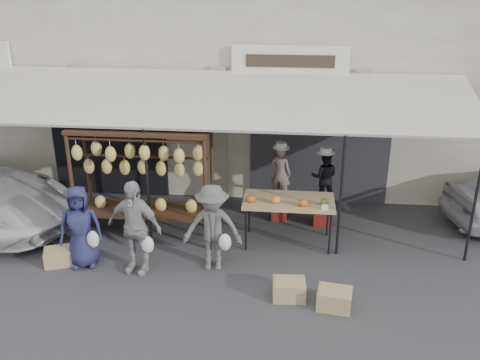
{
  "coord_description": "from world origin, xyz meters",
  "views": [
    {
      "loc": [
        1.61,
        -7.63,
        5.04
      ],
      "look_at": [
        0.68,
        1.4,
        1.3
      ],
      "focal_mm": 40.0,
      "sensor_mm": 36.0,
      "label": 1
    }
  ],
  "objects_px": {
    "customer_mid": "(134,227)",
    "vendor_left": "(281,173)",
    "vendor_right": "(324,177)",
    "crate_near_b": "(334,299)",
    "customer_right": "(212,228)",
    "crate_near_a": "(289,289)",
    "banana_rack": "(142,162)",
    "produce_table": "(289,202)",
    "customer_left": "(80,227)",
    "crate_far": "(59,257)"
  },
  "relations": [
    {
      "from": "vendor_left",
      "to": "vendor_right",
      "type": "xyz_separation_m",
      "value": [
        0.88,
        -0.14,
        0.0
      ]
    },
    {
      "from": "vendor_left",
      "to": "customer_mid",
      "type": "height_order",
      "value": "customer_mid"
    },
    {
      "from": "produce_table",
      "to": "vendor_right",
      "type": "distance_m",
      "value": 1.15
    },
    {
      "from": "crate_near_a",
      "to": "banana_rack",
      "type": "bearing_deg",
      "value": 147.42
    },
    {
      "from": "banana_rack",
      "to": "vendor_right",
      "type": "relative_size",
      "value": 2.36
    },
    {
      "from": "customer_mid",
      "to": "crate_near_b",
      "type": "xyz_separation_m",
      "value": [
        3.36,
        -0.75,
        -0.69
      ]
    },
    {
      "from": "customer_mid",
      "to": "customer_right",
      "type": "distance_m",
      "value": 1.32
    },
    {
      "from": "banana_rack",
      "to": "customer_right",
      "type": "height_order",
      "value": "banana_rack"
    },
    {
      "from": "customer_right",
      "to": "vendor_left",
      "type": "bearing_deg",
      "value": 59.47
    },
    {
      "from": "banana_rack",
      "to": "customer_right",
      "type": "relative_size",
      "value": 1.65
    },
    {
      "from": "customer_left",
      "to": "crate_near_a",
      "type": "distance_m",
      "value": 3.75
    },
    {
      "from": "vendor_right",
      "to": "customer_left",
      "type": "bearing_deg",
      "value": 28.16
    },
    {
      "from": "customer_left",
      "to": "produce_table",
      "type": "bearing_deg",
      "value": 2.62
    },
    {
      "from": "vendor_right",
      "to": "crate_near_b",
      "type": "xyz_separation_m",
      "value": [
        0.09,
        -2.89,
        -0.88
      ]
    },
    {
      "from": "banana_rack",
      "to": "crate_near_b",
      "type": "distance_m",
      "value": 4.29
    },
    {
      "from": "vendor_right",
      "to": "crate_near_b",
      "type": "bearing_deg",
      "value": 94.22
    },
    {
      "from": "crate_near_b",
      "to": "customer_left",
      "type": "bearing_deg",
      "value": 169.13
    },
    {
      "from": "produce_table",
      "to": "vendor_right",
      "type": "xyz_separation_m",
      "value": [
        0.69,
        0.9,
        0.17
      ]
    },
    {
      "from": "vendor_left",
      "to": "customer_right",
      "type": "height_order",
      "value": "vendor_left"
    },
    {
      "from": "vendor_right",
      "to": "crate_far",
      "type": "relative_size",
      "value": 2.25
    },
    {
      "from": "customer_right",
      "to": "customer_left",
      "type": "bearing_deg",
      "value": -179.29
    },
    {
      "from": "crate_far",
      "to": "customer_right",
      "type": "bearing_deg",
      "value": 3.25
    },
    {
      "from": "banana_rack",
      "to": "crate_near_a",
      "type": "xyz_separation_m",
      "value": [
        2.82,
        -1.8,
        -1.41
      ]
    },
    {
      "from": "vendor_right",
      "to": "customer_mid",
      "type": "height_order",
      "value": "customer_mid"
    },
    {
      "from": "crate_near_b",
      "to": "customer_right",
      "type": "bearing_deg",
      "value": 154.8
    },
    {
      "from": "produce_table",
      "to": "vendor_right",
      "type": "relative_size",
      "value": 1.54
    },
    {
      "from": "customer_mid",
      "to": "produce_table",
      "type": "bearing_deg",
      "value": 37.89
    },
    {
      "from": "banana_rack",
      "to": "produce_table",
      "type": "xyz_separation_m",
      "value": [
        2.76,
        -0.0,
        -0.7
      ]
    },
    {
      "from": "customer_right",
      "to": "produce_table",
      "type": "bearing_deg",
      "value": 35.95
    },
    {
      "from": "customer_mid",
      "to": "crate_near_a",
      "type": "distance_m",
      "value": 2.8
    },
    {
      "from": "vendor_left",
      "to": "vendor_right",
      "type": "height_order",
      "value": "vendor_left"
    },
    {
      "from": "produce_table",
      "to": "crate_near_b",
      "type": "xyz_separation_m",
      "value": [
        0.77,
        -1.99,
        -0.71
      ]
    },
    {
      "from": "vendor_right",
      "to": "crate_far",
      "type": "bearing_deg",
      "value": 26.23
    },
    {
      "from": "crate_near_a",
      "to": "vendor_right",
      "type": "bearing_deg",
      "value": 76.98
    },
    {
      "from": "produce_table",
      "to": "customer_mid",
      "type": "relative_size",
      "value": 1.01
    },
    {
      "from": "crate_near_b",
      "to": "vendor_left",
      "type": "bearing_deg",
      "value": 107.66
    },
    {
      "from": "banana_rack",
      "to": "customer_mid",
      "type": "relative_size",
      "value": 1.54
    },
    {
      "from": "vendor_left",
      "to": "crate_near_b",
      "type": "xyz_separation_m",
      "value": [
        0.96,
        -3.02,
        -0.88
      ]
    },
    {
      "from": "customer_mid",
      "to": "vendor_left",
      "type": "bearing_deg",
      "value": 55.83
    },
    {
      "from": "banana_rack",
      "to": "customer_left",
      "type": "xyz_separation_m",
      "value": [
        -0.83,
        -1.15,
        -0.82
      ]
    },
    {
      "from": "customer_right",
      "to": "crate_near_b",
      "type": "distance_m",
      "value": 2.36
    },
    {
      "from": "banana_rack",
      "to": "vendor_right",
      "type": "height_order",
      "value": "banana_rack"
    },
    {
      "from": "crate_near_a",
      "to": "crate_near_b",
      "type": "xyz_separation_m",
      "value": [
        0.71,
        -0.19,
        0.0
      ]
    },
    {
      "from": "produce_table",
      "to": "customer_mid",
      "type": "bearing_deg",
      "value": -154.51
    },
    {
      "from": "produce_table",
      "to": "vendor_right",
      "type": "height_order",
      "value": "vendor_right"
    },
    {
      "from": "crate_near_a",
      "to": "crate_far",
      "type": "relative_size",
      "value": 1.06
    },
    {
      "from": "customer_right",
      "to": "crate_near_b",
      "type": "xyz_separation_m",
      "value": [
        2.06,
        -0.97,
        -0.63
      ]
    },
    {
      "from": "produce_table",
      "to": "customer_mid",
      "type": "height_order",
      "value": "customer_mid"
    },
    {
      "from": "produce_table",
      "to": "customer_right",
      "type": "relative_size",
      "value": 1.08
    },
    {
      "from": "produce_table",
      "to": "crate_near_a",
      "type": "height_order",
      "value": "produce_table"
    }
  ]
}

